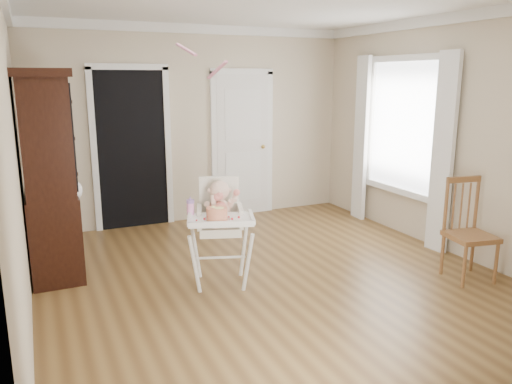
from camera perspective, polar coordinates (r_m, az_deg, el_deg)
name	(u,v)px	position (r m, az deg, el deg)	size (l,w,h in m)	color
floor	(274,280)	(5.14, 2.09, -9.99)	(5.00, 5.00, 0.00)	brown
wall_back	(196,125)	(7.09, -6.92, 7.57)	(4.50, 4.50, 0.00)	beige
wall_left	(15,164)	(4.29, -25.83, 2.90)	(5.00, 5.00, 0.00)	beige
wall_right	(452,136)	(6.12, 21.53, 5.93)	(5.00, 5.00, 0.00)	beige
crown_molding	(277,5)	(4.78, 2.37, 20.61)	(4.50, 5.00, 0.12)	white
doorway	(132,146)	(6.89, -14.01, 5.10)	(1.06, 0.05, 2.22)	black
closet_door	(242,146)	(7.34, -1.56, 5.29)	(0.96, 0.09, 2.13)	white
window_right	(400,135)	(6.66, 16.13, 6.27)	(0.13, 1.84, 2.30)	white
high_chair	(220,220)	(4.84, -4.13, -3.17)	(0.81, 0.91, 1.07)	white
baby	(220,204)	(4.83, -4.15, -1.41)	(0.29, 0.28, 0.45)	beige
cake	(217,214)	(4.53, -4.49, -2.48)	(0.25, 0.25, 0.12)	silver
sippy_cup	(190,207)	(4.72, -7.51, -1.67)	(0.07, 0.07, 0.18)	#F293D0
china_cabinet	(49,174)	(5.53, -22.60, 1.96)	(0.55, 1.24, 2.09)	black
dining_chair	(469,233)	(5.46, 23.15, -4.32)	(0.49, 0.49, 1.03)	brown
streamer	(186,49)	(5.18, -8.00, 15.84)	(0.03, 0.50, 0.02)	pink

